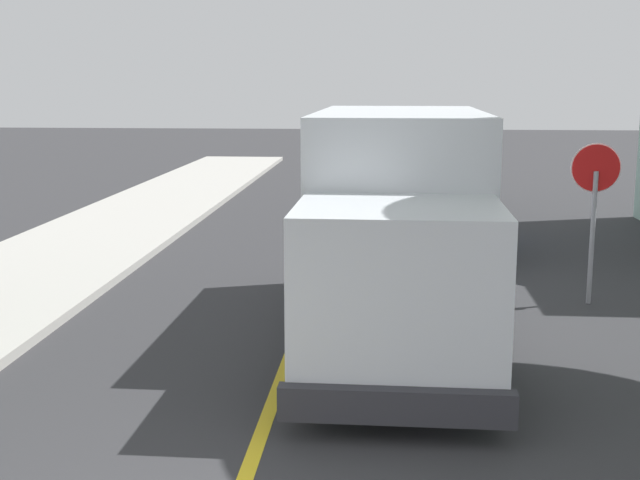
{
  "coord_description": "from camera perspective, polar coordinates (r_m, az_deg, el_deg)",
  "views": [
    {
      "loc": [
        1.28,
        -5.06,
        3.63
      ],
      "look_at": [
        0.33,
        6.74,
        1.4
      ],
      "focal_mm": 47.39,
      "sensor_mm": 36.0,
      "label": 1
    }
  ],
  "objects": [
    {
      "name": "parked_car_near",
      "position": [
        18.96,
        8.2,
        1.96
      ],
      "size": [
        1.98,
        4.47,
        1.67
      ],
      "color": "#2D4793",
      "rests_on": "ground"
    },
    {
      "name": "box_truck",
      "position": [
        12.06,
        5.35,
        1.73
      ],
      "size": [
        2.49,
        7.21,
        3.2
      ],
      "color": "silver",
      "rests_on": "ground"
    },
    {
      "name": "parked_car_mid",
      "position": [
        25.25,
        6.45,
        4.16
      ],
      "size": [
        1.88,
        4.43,
        1.67
      ],
      "color": "black",
      "rests_on": "ground"
    },
    {
      "name": "stop_sign",
      "position": [
        14.43,
        18.05,
        3.08
      ],
      "size": [
        0.8,
        0.1,
        2.65
      ],
      "color": "gray",
      "rests_on": "ground"
    },
    {
      "name": "centre_line_yellow",
      "position": [
        15.54,
        -0.26,
        -2.82
      ],
      "size": [
        0.16,
        56.0,
        0.01
      ],
      "primitive_type": "cube",
      "color": "gold",
      "rests_on": "ground"
    }
  ]
}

